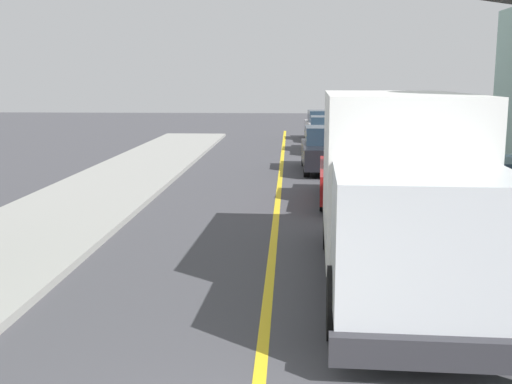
{
  "coord_description": "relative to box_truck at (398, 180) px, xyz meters",
  "views": [
    {
      "loc": [
        0.33,
        -3.97,
        3.45
      ],
      "look_at": [
        -0.28,
        7.28,
        1.4
      ],
      "focal_mm": 43.81,
      "sensor_mm": 36.0,
      "label": 1
    }
  ],
  "objects": [
    {
      "name": "stop_sign",
      "position": [
        2.16,
        2.5,
        0.09
      ],
      "size": [
        0.8,
        0.1,
        2.65
      ],
      "color": "gray",
      "rests_on": "ground"
    },
    {
      "name": "parked_car_furthest",
      "position": [
        0.04,
        25.4,
        -0.97
      ],
      "size": [
        2.01,
        4.48,
        1.67
      ],
      "color": "#B7B7BC",
      "rests_on": "ground"
    },
    {
      "name": "parked_car_mid",
      "position": [
        -0.43,
        13.08,
        -0.97
      ],
      "size": [
        1.84,
        4.41,
        1.67
      ],
      "color": "black",
      "rests_on": "ground"
    },
    {
      "name": "centre_line_yellow",
      "position": [
        -2.15,
        3.48,
        -1.76
      ],
      "size": [
        0.16,
        56.0,
        0.01
      ],
      "primitive_type": "cube",
      "color": "gold",
      "rests_on": "ground"
    },
    {
      "name": "parked_car_near",
      "position": [
        -0.05,
        7.13,
        -0.97
      ],
      "size": [
        2.01,
        4.48,
        1.67
      ],
      "color": "maroon",
      "rests_on": "ground"
    },
    {
      "name": "parked_van_across",
      "position": [
        3.05,
        3.86,
        -0.97
      ],
      "size": [
        2.0,
        4.48,
        1.67
      ],
      "color": "silver",
      "rests_on": "ground"
    },
    {
      "name": "box_truck",
      "position": [
        0.0,
        0.0,
        0.0
      ],
      "size": [
        2.69,
        7.27,
        3.2
      ],
      "color": "silver",
      "rests_on": "ground"
    },
    {
      "name": "parked_car_far",
      "position": [
        -0.03,
        19.67,
        -0.97
      ],
      "size": [
        1.89,
        4.44,
        1.67
      ],
      "color": "silver",
      "rests_on": "ground"
    }
  ]
}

